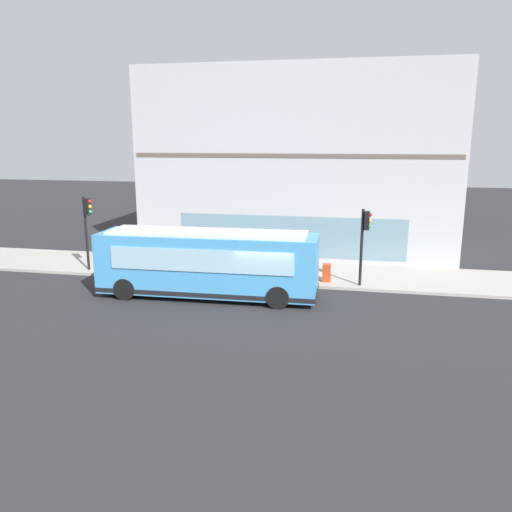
{
  "coord_description": "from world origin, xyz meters",
  "views": [
    {
      "loc": [
        -21.24,
        -3.77,
        7.15
      ],
      "look_at": [
        1.56,
        0.81,
        1.75
      ],
      "focal_mm": 35.55,
      "sensor_mm": 36.0,
      "label": 1
    }
  ],
  "objects_px": {
    "traffic_light_near_corner": "(365,233)",
    "traffic_light_down_block": "(87,219)",
    "pedestrian_near_hydrant": "(183,242)",
    "newspaper_vending_box": "(327,273)",
    "pedestrian_by_light_pole": "(202,246)",
    "pedestrian_near_building_entrance": "(269,262)",
    "city_bus_nearside": "(208,264)",
    "fire_hydrant": "(284,262)"
  },
  "relations": [
    {
      "from": "traffic_light_near_corner",
      "to": "pedestrian_near_building_entrance",
      "type": "distance_m",
      "value": 4.97
    },
    {
      "from": "city_bus_nearside",
      "to": "fire_hydrant",
      "type": "bearing_deg",
      "value": -27.55
    },
    {
      "from": "city_bus_nearside",
      "to": "pedestrian_near_building_entrance",
      "type": "relative_size",
      "value": 6.35
    },
    {
      "from": "pedestrian_near_building_entrance",
      "to": "newspaper_vending_box",
      "type": "height_order",
      "value": "pedestrian_near_building_entrance"
    },
    {
      "from": "pedestrian_by_light_pole",
      "to": "newspaper_vending_box",
      "type": "bearing_deg",
      "value": -111.19
    },
    {
      "from": "city_bus_nearside",
      "to": "pedestrian_near_building_entrance",
      "type": "distance_m",
      "value": 3.74
    },
    {
      "from": "city_bus_nearside",
      "to": "traffic_light_down_block",
      "type": "relative_size",
      "value": 2.51
    },
    {
      "from": "pedestrian_by_light_pole",
      "to": "pedestrian_near_hydrant",
      "type": "relative_size",
      "value": 0.87
    },
    {
      "from": "traffic_light_down_block",
      "to": "fire_hydrant",
      "type": "distance_m",
      "value": 10.88
    },
    {
      "from": "fire_hydrant",
      "to": "pedestrian_near_building_entrance",
      "type": "distance_m",
      "value": 2.57
    },
    {
      "from": "traffic_light_near_corner",
      "to": "city_bus_nearside",
      "type": "bearing_deg",
      "value": 111.27
    },
    {
      "from": "traffic_light_near_corner",
      "to": "pedestrian_by_light_pole",
      "type": "relative_size",
      "value": 2.39
    },
    {
      "from": "traffic_light_near_corner",
      "to": "fire_hydrant",
      "type": "xyz_separation_m",
      "value": [
        2.59,
        4.25,
        -2.26
      ]
    },
    {
      "from": "traffic_light_down_block",
      "to": "fire_hydrant",
      "type": "relative_size",
      "value": 5.44
    },
    {
      "from": "traffic_light_down_block",
      "to": "pedestrian_near_building_entrance",
      "type": "xyz_separation_m",
      "value": [
        -0.04,
        -9.91,
        -1.9
      ]
    },
    {
      "from": "pedestrian_by_light_pole",
      "to": "pedestrian_near_hydrant",
      "type": "distance_m",
      "value": 1.26
    },
    {
      "from": "fire_hydrant",
      "to": "pedestrian_near_hydrant",
      "type": "distance_m",
      "value": 6.26
    },
    {
      "from": "traffic_light_down_block",
      "to": "pedestrian_near_hydrant",
      "type": "height_order",
      "value": "traffic_light_down_block"
    },
    {
      "from": "fire_hydrant",
      "to": "pedestrian_near_hydrant",
      "type": "relative_size",
      "value": 0.41
    },
    {
      "from": "traffic_light_near_corner",
      "to": "pedestrian_near_hydrant",
      "type": "relative_size",
      "value": 2.07
    },
    {
      "from": "traffic_light_down_block",
      "to": "newspaper_vending_box",
      "type": "height_order",
      "value": "traffic_light_down_block"
    },
    {
      "from": "traffic_light_near_corner",
      "to": "pedestrian_near_hydrant",
      "type": "height_order",
      "value": "traffic_light_near_corner"
    },
    {
      "from": "pedestrian_near_hydrant",
      "to": "pedestrian_by_light_pole",
      "type": "bearing_deg",
      "value": -102.61
    },
    {
      "from": "pedestrian_near_building_entrance",
      "to": "newspaper_vending_box",
      "type": "xyz_separation_m",
      "value": [
        0.24,
        -2.9,
        -0.45
      ]
    },
    {
      "from": "traffic_light_down_block",
      "to": "pedestrian_near_building_entrance",
      "type": "bearing_deg",
      "value": -90.25
    },
    {
      "from": "traffic_light_near_corner",
      "to": "pedestrian_near_building_entrance",
      "type": "bearing_deg",
      "value": 88.59
    },
    {
      "from": "city_bus_nearside",
      "to": "pedestrian_by_light_pole",
      "type": "height_order",
      "value": "city_bus_nearside"
    },
    {
      "from": "traffic_light_down_block",
      "to": "newspaper_vending_box",
      "type": "relative_size",
      "value": 4.47
    },
    {
      "from": "traffic_light_near_corner",
      "to": "traffic_light_down_block",
      "type": "distance_m",
      "value": 14.57
    },
    {
      "from": "traffic_light_down_block",
      "to": "newspaper_vending_box",
      "type": "bearing_deg",
      "value": -89.11
    },
    {
      "from": "traffic_light_near_corner",
      "to": "newspaper_vending_box",
      "type": "relative_size",
      "value": 4.17
    },
    {
      "from": "traffic_light_near_corner",
      "to": "traffic_light_down_block",
      "type": "xyz_separation_m",
      "value": [
        0.16,
        14.57,
        0.18
      ]
    },
    {
      "from": "traffic_light_down_block",
      "to": "pedestrian_near_hydrant",
      "type": "bearing_deg",
      "value": -51.17
    },
    {
      "from": "pedestrian_near_building_entrance",
      "to": "pedestrian_by_light_pole",
      "type": "bearing_deg",
      "value": 55.43
    },
    {
      "from": "traffic_light_down_block",
      "to": "traffic_light_near_corner",
      "type": "bearing_deg",
      "value": -90.62
    },
    {
      "from": "fire_hydrant",
      "to": "pedestrian_by_light_pole",
      "type": "distance_m",
      "value": 5.01
    },
    {
      "from": "pedestrian_by_light_pole",
      "to": "newspaper_vending_box",
      "type": "distance_m",
      "value": 7.97
    },
    {
      "from": "city_bus_nearside",
      "to": "newspaper_vending_box",
      "type": "distance_m",
      "value": 6.18
    },
    {
      "from": "newspaper_vending_box",
      "to": "fire_hydrant",
      "type": "bearing_deg",
      "value": 48.09
    },
    {
      "from": "city_bus_nearside",
      "to": "pedestrian_near_hydrant",
      "type": "distance_m",
      "value": 7.11
    },
    {
      "from": "city_bus_nearside",
      "to": "fire_hydrant",
      "type": "height_order",
      "value": "city_bus_nearside"
    },
    {
      "from": "fire_hydrant",
      "to": "pedestrian_near_building_entrance",
      "type": "xyz_separation_m",
      "value": [
        -2.47,
        0.41,
        0.54
      ]
    }
  ]
}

